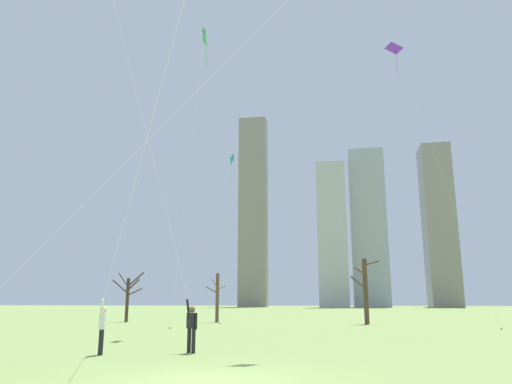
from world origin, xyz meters
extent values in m
plane|color=#7A934C|center=(0.00, 0.00, 0.00)|extent=(400.00, 400.00, 0.00)
cylinder|color=black|center=(-5.22, 4.82, 0.42)|extent=(0.14, 0.14, 0.85)
cylinder|color=black|center=(-5.15, 4.61, 0.42)|extent=(0.14, 0.14, 0.85)
cube|color=white|center=(-5.19, 4.71, 1.12)|extent=(0.31, 0.39, 0.54)
sphere|color=beige|center=(-5.19, 4.71, 1.51)|extent=(0.22, 0.22, 0.22)
cylinder|color=white|center=(-5.26, 4.91, 1.09)|extent=(0.09, 0.09, 0.55)
cylinder|color=white|center=(-5.11, 4.52, 1.59)|extent=(0.15, 0.22, 0.56)
cylinder|color=silver|center=(-0.84, -0.83, 8.69)|extent=(8.56, 10.71, 13.71)
cylinder|color=silver|center=(-2.13, 4.28, 9.00)|extent=(7.43, 8.97, 14.31)
cylinder|color=black|center=(-2.21, 5.78, 0.42)|extent=(0.14, 0.14, 0.85)
cylinder|color=black|center=(-2.41, 5.88, 0.42)|extent=(0.14, 0.14, 0.85)
cube|color=black|center=(-2.31, 5.83, 1.12)|extent=(0.39, 0.33, 0.54)
sphere|color=brown|center=(-2.31, 5.83, 1.51)|extent=(0.22, 0.22, 0.22)
cylinder|color=black|center=(-2.12, 5.73, 1.09)|extent=(0.09, 0.09, 0.55)
cylinder|color=black|center=(-2.50, 5.92, 1.59)|extent=(0.22, 0.17, 0.56)
cylinder|color=silver|center=(-5.47, 6.55, 11.11)|extent=(5.97, 1.27, 18.54)
cube|color=purple|center=(7.32, 21.30, 19.45)|extent=(1.34, 0.43, 1.26)
cylinder|color=black|center=(7.32, 21.30, 19.45)|extent=(0.16, 0.38, 0.80)
cylinder|color=purple|center=(7.40, 21.09, 18.06)|extent=(0.02, 0.02, 1.84)
cylinder|color=silver|center=(10.22, 22.39, 9.74)|extent=(5.81, 2.18, 19.41)
cylinder|color=#3F3833|center=(13.12, 23.47, 0.04)|extent=(0.10, 0.10, 0.08)
cube|color=teal|center=(-7.54, 34.89, 15.99)|extent=(0.25, 1.24, 1.22)
cylinder|color=black|center=(-7.54, 34.89, 15.99)|extent=(0.21, 0.04, 0.80)
cylinder|color=teal|center=(-7.66, 34.88, 14.66)|extent=(0.02, 0.02, 1.72)
cylinder|color=silver|center=(-7.23, 31.59, 8.01)|extent=(0.63, 6.59, 15.95)
cylinder|color=#3F3833|center=(-6.92, 28.30, 0.04)|extent=(0.10, 0.10, 0.08)
cube|color=green|center=(-5.49, 17.10, 19.30)|extent=(0.55, 1.24, 1.30)
cylinder|color=black|center=(-5.49, 17.10, 19.30)|extent=(0.25, 0.21, 0.84)
cylinder|color=green|center=(-5.35, 17.21, 17.88)|extent=(0.02, 0.02, 1.85)
cylinder|color=silver|center=(-7.00, 19.00, 9.67)|extent=(3.03, 3.81, 19.26)
cylinder|color=#3F3833|center=(-8.51, 20.90, 0.04)|extent=(0.10, 0.10, 0.08)
cylinder|color=#423326|center=(-16.03, 30.45, 1.92)|extent=(0.29, 0.29, 3.84)
cylinder|color=#423326|center=(-16.33, 29.55, 3.05)|extent=(0.75, 1.91, 1.20)
cylinder|color=#423326|center=(-15.51, 30.47, 3.26)|extent=(1.13, 0.18, 1.08)
cylinder|color=#423326|center=(-15.34, 30.55, 3.76)|extent=(1.49, 0.35, 1.32)
cylinder|color=#423326|center=(-16.07, 29.54, 3.62)|extent=(0.18, 1.88, 1.21)
cylinder|color=#423326|center=(-15.25, 30.20, 2.61)|extent=(1.63, 0.62, 0.72)
cylinder|color=brown|center=(-7.86, 31.01, 2.12)|extent=(0.30, 0.30, 4.23)
cylinder|color=brown|center=(-8.32, 30.75, 2.79)|extent=(1.00, 0.61, 0.61)
cylinder|color=brown|center=(-8.22, 31.41, 3.39)|extent=(0.85, 0.93, 0.85)
cylinder|color=brown|center=(-7.63, 31.55, 3.00)|extent=(0.56, 1.15, 0.49)
cylinder|color=#4C3828|center=(4.89, 29.85, 2.62)|extent=(0.39, 0.39, 5.24)
cylinder|color=#4C3828|center=(4.32, 29.56, 3.28)|extent=(1.30, 0.77, 1.11)
cylinder|color=#4C3828|center=(4.46, 29.64, 4.25)|extent=(0.97, 0.55, 0.62)
cylinder|color=#4C3828|center=(5.48, 29.89, 4.88)|extent=(1.22, 0.23, 0.47)
cylinder|color=#4C3828|center=(4.63, 30.77, 4.30)|extent=(0.66, 1.93, 0.97)
cube|color=#B2B2B7|center=(0.53, 137.67, 22.06)|extent=(8.83, 5.88, 44.12)
cube|color=gray|center=(-25.90, 147.76, 32.18)|extent=(9.35, 5.31, 64.35)
cube|color=gray|center=(34.33, 151.42, 25.99)|extent=(9.13, 11.16, 51.98)
cube|color=#9EA3AD|center=(11.78, 146.31, 24.78)|extent=(10.92, 11.75, 49.57)
camera|label=1|loc=(3.08, -11.52, 1.79)|focal=34.15mm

